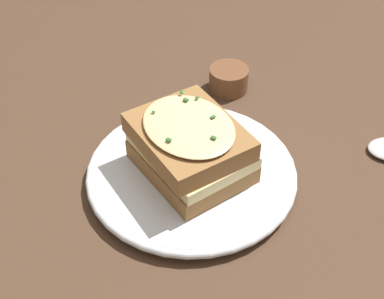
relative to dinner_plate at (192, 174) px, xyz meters
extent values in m
plane|color=#473021|center=(0.03, 0.00, -0.01)|extent=(2.40, 2.40, 0.00)
cylinder|color=white|center=(0.00, 0.00, 0.00)|extent=(0.23, 0.23, 0.02)
torus|color=white|center=(0.00, 0.00, 0.00)|extent=(0.25, 0.25, 0.01)
cube|color=olive|center=(0.00, 0.00, 0.02)|extent=(0.11, 0.13, 0.02)
cube|color=#EFDB93|center=(0.00, 0.00, 0.04)|extent=(0.11, 0.13, 0.02)
cube|color=olive|center=(0.00, 0.00, 0.06)|extent=(0.11, 0.13, 0.02)
ellipsoid|color=beige|center=(0.00, 0.00, 0.08)|extent=(0.10, 0.12, 0.01)
cube|color=#2D6028|center=(-0.02, -0.05, 0.08)|extent=(0.01, 0.01, 0.00)
cube|color=#2D6028|center=(-0.01, 0.03, 0.08)|extent=(0.01, 0.01, 0.00)
cube|color=#2D6028|center=(-0.03, -0.03, 0.08)|extent=(0.00, 0.00, 0.00)
cube|color=#2D6028|center=(-0.02, 0.01, 0.08)|extent=(0.01, 0.00, 0.00)
cube|color=#2D6028|center=(0.03, -0.04, 0.08)|extent=(0.00, 0.00, 0.00)
cube|color=#2D6028|center=(-0.01, -0.04, 0.08)|extent=(0.01, 0.01, 0.00)
cube|color=#2D6028|center=(0.04, 0.01, 0.08)|extent=(0.01, 0.01, 0.00)
cylinder|color=brown|center=(-0.14, -0.13, 0.01)|extent=(0.06, 0.06, 0.03)
camera|label=1|loc=(0.23, 0.38, 0.45)|focal=50.00mm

